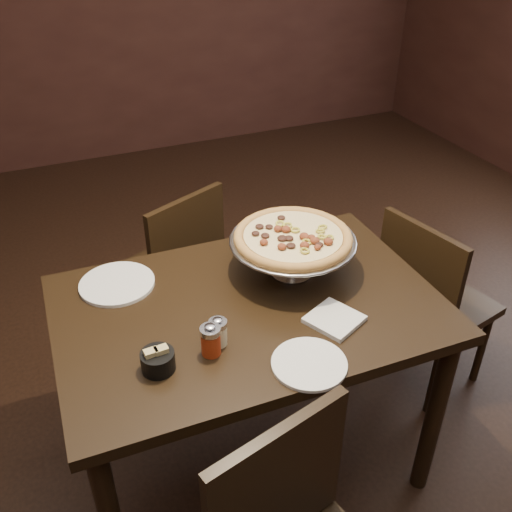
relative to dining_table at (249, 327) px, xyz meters
name	(u,v)px	position (x,y,z in m)	size (l,w,h in m)	color
room	(297,143)	(0.12, -0.08, 0.70)	(6.04, 7.04, 2.84)	black
dining_table	(249,327)	(0.00, 0.00, 0.00)	(1.31, 0.89, 0.81)	black
pizza_stand	(293,238)	(0.22, 0.10, 0.26)	(0.46, 0.46, 0.19)	#B9B9C0
parmesan_shaker	(218,332)	(-0.16, -0.15, 0.15)	(0.06, 0.06, 0.10)	beige
pepper_flake_shaker	(211,340)	(-0.20, -0.18, 0.16)	(0.06, 0.06, 0.11)	maroon
packet_caddy	(158,360)	(-0.36, -0.18, 0.14)	(0.10, 0.10, 0.08)	black
napkin_stack	(334,319)	(0.22, -0.20, 0.11)	(0.16, 0.16, 0.02)	silver
plate_left	(117,284)	(-0.39, 0.28, 0.11)	(0.27, 0.27, 0.01)	white
plate_near	(309,364)	(0.05, -0.35, 0.11)	(0.23, 0.23, 0.01)	white
serving_spatula	(301,259)	(0.18, -0.02, 0.25)	(0.12, 0.12, 0.02)	#B9B9C0
chair_far	(174,268)	(-0.07, 0.77, -0.21)	(0.56, 0.56, 0.90)	black
chair_side	(429,299)	(0.90, 0.10, -0.22)	(0.50, 0.50, 0.89)	black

